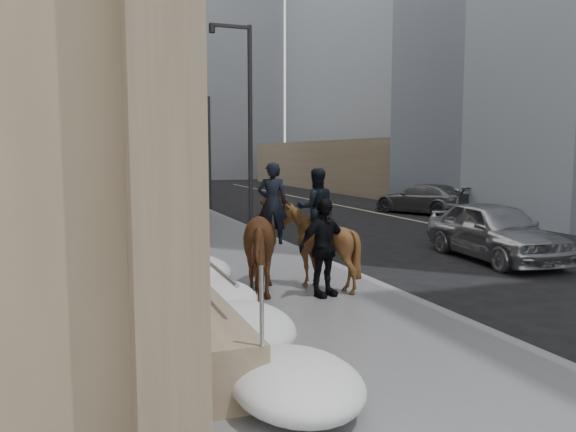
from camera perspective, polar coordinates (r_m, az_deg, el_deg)
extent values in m
plane|color=black|center=(9.05, 4.52, -13.11)|extent=(140.00, 140.00, 0.00)
cube|color=#5A5A5D|center=(18.32, -8.86, -2.96)|extent=(5.00, 80.00, 0.12)
cube|color=slate|center=(19.02, -1.10, -2.54)|extent=(0.24, 80.00, 0.12)
cube|color=#BFB78C|center=(22.86, 17.87, -1.48)|extent=(0.15, 70.00, 0.01)
cube|color=#867258|center=(28.40, -24.71, 18.00)|extent=(5.00, 44.00, 18.00)
cube|color=#72604A|center=(27.87, -17.62, 0.82)|extent=(1.10, 44.00, 0.90)
cylinder|color=silver|center=(27.82, -16.76, 2.70)|extent=(0.06, 42.00, 0.06)
cube|color=black|center=(20.76, -18.18, 8.80)|extent=(0.20, 2.20, 4.50)
cube|color=#72604A|center=(26.10, 26.68, 3.49)|extent=(2.00, 80.00, 4.00)
cube|color=slate|center=(69.02, -14.47, 15.37)|extent=(30.00, 12.00, 28.00)
cube|color=gray|center=(80.05, -22.60, 10.94)|extent=(24.00, 12.00, 20.00)
cylinder|color=#2D2D30|center=(22.70, -3.85, 8.88)|extent=(0.18, 0.18, 8.00)
cube|color=#2D2D30|center=(22.98, -5.95, 18.64)|extent=(1.60, 0.15, 0.12)
cylinder|color=#2D2D30|center=(22.79, -7.74, 18.34)|extent=(0.24, 0.24, 0.30)
cylinder|color=#2D2D30|center=(42.23, -11.76, 7.61)|extent=(0.18, 0.18, 8.00)
cube|color=#2D2D30|center=(42.39, -12.98, 12.87)|extent=(1.60, 0.15, 0.12)
cylinder|color=#2D2D30|center=(42.28, -13.94, 12.65)|extent=(0.24, 0.24, 0.30)
cylinder|color=#2D2D30|center=(30.45, -8.02, 6.32)|extent=(0.20, 0.20, 6.00)
cylinder|color=#2D2D30|center=(30.20, -11.89, 11.56)|extent=(4.00, 0.16, 0.16)
imported|color=black|center=(29.97, -14.75, 10.57)|extent=(0.18, 0.22, 1.10)
ellipsoid|color=silver|center=(8.42, -4.61, -11.32)|extent=(1.50, 2.10, 0.68)
ellipsoid|color=silver|center=(12.19, -9.59, -5.70)|extent=(1.60, 2.20, 0.72)
ellipsoid|color=silver|center=(16.07, -12.67, -2.99)|extent=(1.40, 2.00, 0.64)
ellipsoid|color=silver|center=(20.01, -13.84, -1.01)|extent=(1.70, 2.30, 0.76)
ellipsoid|color=silver|center=(23.95, -15.21, 0.03)|extent=(1.50, 2.10, 0.66)
imported|color=#4E2C17|center=(11.73, -1.74, -2.65)|extent=(1.84, 2.72, 2.11)
imported|color=black|center=(11.77, -1.98, 1.29)|extent=(0.73, 0.59, 1.72)
imported|color=#482D14|center=(12.09, 3.09, -3.08)|extent=(1.72, 1.87, 1.82)
imported|color=black|center=(12.12, 2.83, 0.78)|extent=(0.94, 0.79, 1.72)
imported|color=black|center=(11.37, 3.60, -3.21)|extent=(1.26, 0.76, 2.00)
imported|color=#A6A8AE|center=(16.92, 20.22, -1.41)|extent=(2.49, 5.08, 1.67)
imported|color=#54565B|center=(28.78, 13.54, 1.70)|extent=(3.88, 5.52, 1.48)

